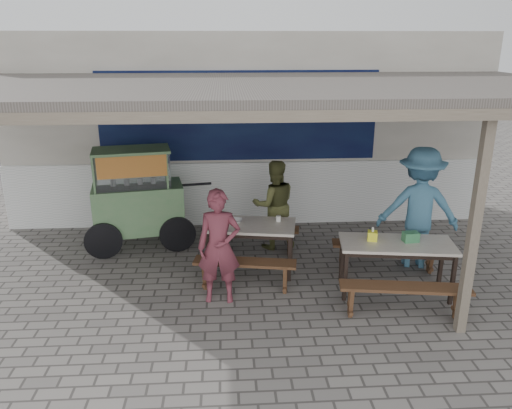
{
  "coord_description": "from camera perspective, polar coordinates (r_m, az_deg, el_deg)",
  "views": [
    {
      "loc": [
        -0.45,
        -6.01,
        3.39
      ],
      "look_at": [
        -0.02,
        0.9,
        1.07
      ],
      "focal_mm": 35.0,
      "sensor_mm": 36.0,
      "label": 1
    }
  ],
  "objects": [
    {
      "name": "vendor_cart",
      "position": [
        8.5,
        -13.48,
        1.11
      ],
      "size": [
        2.03,
        1.09,
        1.69
      ],
      "rotation": [
        0.0,
        0.0,
        0.18
      ],
      "color": "#688A5C",
      "rests_on": "ground"
    },
    {
      "name": "back_wall",
      "position": [
        9.74,
        -0.89,
        8.66
      ],
      "size": [
        9.0,
        1.28,
        3.5
      ],
      "color": "beige",
      "rests_on": "ground"
    },
    {
      "name": "bench_left_wall",
      "position": [
        8.19,
        -0.1,
        -3.35
      ],
      "size": [
        1.45,
        0.52,
        0.45
      ],
      "rotation": [
        0.0,
        0.0,
        -0.17
      ],
      "color": "brown",
      "rests_on": "ground"
    },
    {
      "name": "ground",
      "position": [
        6.91,
        0.64,
        -10.82
      ],
      "size": [
        60.0,
        60.0,
        0.0
      ],
      "primitive_type": "plane",
      "color": "slate",
      "rests_on": "ground"
    },
    {
      "name": "bench_right_wall",
      "position": [
        7.82,
        14.67,
        -5.04
      ],
      "size": [
        1.65,
        0.51,
        0.45
      ],
      "rotation": [
        0.0,
        0.0,
        -0.14
      ],
      "color": "brown",
      "rests_on": "ground"
    },
    {
      "name": "patron_street_side",
      "position": [
        6.59,
        -4.24,
        -4.85
      ],
      "size": [
        0.59,
        0.4,
        1.56
      ],
      "primitive_type": "imported",
      "rotation": [
        0.0,
        0.0,
        -0.06
      ],
      "color": "brown",
      "rests_on": "ground"
    },
    {
      "name": "condiment_bowl",
      "position": [
        7.49,
        -2.41,
        -1.91
      ],
      "size": [
        0.24,
        0.24,
        0.05
      ],
      "primitive_type": "imported",
      "rotation": [
        0.0,
        0.0,
        -0.13
      ],
      "color": "white",
      "rests_on": "table_left"
    },
    {
      "name": "tissue_box",
      "position": [
        7.02,
        13.16,
        -3.51
      ],
      "size": [
        0.16,
        0.16,
        0.13
      ],
      "primitive_type": "cube",
      "rotation": [
        0.0,
        0.0,
        -0.26
      ],
      "color": "yellow",
      "rests_on": "table_right"
    },
    {
      "name": "donation_box",
      "position": [
        7.11,
        17.26,
        -3.55
      ],
      "size": [
        0.22,
        0.16,
        0.14
      ],
      "primitive_type": "cube",
      "rotation": [
        0.0,
        0.0,
        0.1
      ],
      "color": "#39804F",
      "rests_on": "table_right"
    },
    {
      "name": "condiment_jar",
      "position": [
        7.55,
        2.58,
        -1.62
      ],
      "size": [
        0.07,
        0.07,
        0.08
      ],
      "primitive_type": "cylinder",
      "color": "white",
      "rests_on": "table_left"
    },
    {
      "name": "warung_roof",
      "position": [
        6.96,
        0.3,
        12.97
      ],
      "size": [
        9.0,
        4.21,
        2.81
      ],
      "color": "#5A544D",
      "rests_on": "ground"
    },
    {
      "name": "bench_right_street",
      "position": [
        6.61,
        16.62,
        -9.73
      ],
      "size": [
        1.65,
        0.51,
        0.45
      ],
      "rotation": [
        0.0,
        0.0,
        -0.14
      ],
      "color": "brown",
      "rests_on": "ground"
    },
    {
      "name": "bench_left_street",
      "position": [
        7.0,
        -1.27,
        -7.31
      ],
      "size": [
        1.45,
        0.52,
        0.45
      ],
      "rotation": [
        0.0,
        0.0,
        -0.17
      ],
      "color": "brown",
      "rests_on": "ground"
    },
    {
      "name": "patron_right_table",
      "position": [
        7.95,
        18.12,
        -0.37
      ],
      "size": [
        1.34,
        0.95,
        1.87
      ],
      "primitive_type": "imported",
      "rotation": [
        0.0,
        0.0,
        2.92
      ],
      "color": "teal",
      "rests_on": "ground"
    },
    {
      "name": "table_left",
      "position": [
        7.47,
        -0.64,
        -2.82
      ],
      "size": [
        1.43,
        0.93,
        0.75
      ],
      "rotation": [
        0.0,
        0.0,
        -0.17
      ],
      "color": "beige",
      "rests_on": "ground"
    },
    {
      "name": "table_right",
      "position": [
        7.08,
        15.79,
        -4.78
      ],
      "size": [
        1.6,
        0.89,
        0.75
      ],
      "rotation": [
        0.0,
        0.0,
        -0.14
      ],
      "color": "beige",
      "rests_on": "ground"
    },
    {
      "name": "patron_wall_side",
      "position": [
        8.28,
        2.1,
        -0.02
      ],
      "size": [
        0.8,
        0.65,
        1.51
      ],
      "primitive_type": "imported",
      "rotation": [
        0.0,
        0.0,
        3.26
      ],
      "color": "brown",
      "rests_on": "ground"
    }
  ]
}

